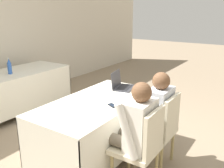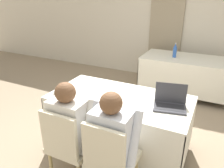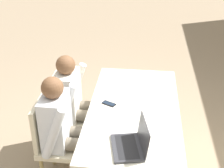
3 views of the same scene
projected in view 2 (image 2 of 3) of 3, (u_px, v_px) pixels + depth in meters
name	position (u px, v px, depth m)	size (l,w,h in m)	color
ground_plane	(119.00, 147.00, 2.93)	(24.00, 24.00, 0.00)	gray
wall_back	(174.00, 20.00, 4.78)	(12.00, 0.06, 2.70)	beige
curtain_panel	(166.00, 21.00, 4.81)	(0.73, 0.04, 2.65)	gray
conference_table_near	(120.00, 110.00, 2.71)	(1.70, 0.87, 0.74)	silver
conference_table_far	(186.00, 67.00, 4.26)	(1.70, 0.87, 0.74)	silver
laptop	(170.00, 103.00, 2.39)	(0.39, 0.33, 0.24)	#333338
cell_phone	(107.00, 105.00, 2.45)	(0.12, 0.15, 0.01)	black
paper_beside_laptop	(144.00, 109.00, 2.37)	(0.27, 0.34, 0.00)	white
water_bottle	(175.00, 51.00, 4.20)	(0.07, 0.07, 0.28)	#2D5BB7
chair_near_left	(68.00, 143.00, 2.22)	(0.44, 0.44, 0.89)	tan
chair_near_right	(110.00, 158.00, 2.03)	(0.44, 0.44, 0.89)	tan
person_checkered_shirt	(73.00, 125.00, 2.25)	(0.50, 0.52, 1.15)	#665B4C
person_white_shirt	(115.00, 138.00, 2.05)	(0.50, 0.52, 1.15)	#665B4C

